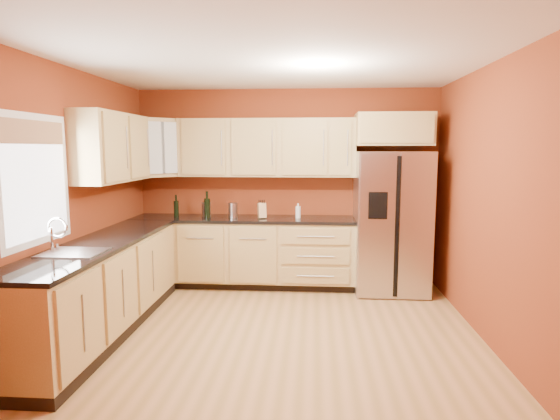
{
  "coord_description": "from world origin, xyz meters",
  "views": [
    {
      "loc": [
        0.38,
        -4.3,
        1.81
      ],
      "look_at": [
        -0.01,
        0.9,
        1.13
      ],
      "focal_mm": 30.0,
      "sensor_mm": 36.0,
      "label": 1
    }
  ],
  "objects_px": {
    "refrigerator": "(391,222)",
    "wine_bottle_a": "(176,206)",
    "canister_left": "(206,210)",
    "knife_block": "(262,211)",
    "soap_dispenser": "(298,211)"
  },
  "relations": [
    {
      "from": "canister_left",
      "to": "wine_bottle_a",
      "type": "xyz_separation_m",
      "value": [
        -0.39,
        -0.05,
        0.05
      ]
    },
    {
      "from": "refrigerator",
      "to": "canister_left",
      "type": "height_order",
      "value": "refrigerator"
    },
    {
      "from": "canister_left",
      "to": "soap_dispenser",
      "type": "xyz_separation_m",
      "value": [
        1.22,
        -0.05,
        0.0
      ]
    },
    {
      "from": "canister_left",
      "to": "knife_block",
      "type": "bearing_deg",
      "value": -6.86
    },
    {
      "from": "refrigerator",
      "to": "soap_dispenser",
      "type": "height_order",
      "value": "refrigerator"
    },
    {
      "from": "refrigerator",
      "to": "wine_bottle_a",
      "type": "distance_m",
      "value": 2.79
    },
    {
      "from": "canister_left",
      "to": "wine_bottle_a",
      "type": "height_order",
      "value": "wine_bottle_a"
    },
    {
      "from": "knife_block",
      "to": "soap_dispenser",
      "type": "xyz_separation_m",
      "value": [
        0.47,
        0.04,
        -0.0
      ]
    },
    {
      "from": "soap_dispenser",
      "to": "knife_block",
      "type": "bearing_deg",
      "value": -174.78
    },
    {
      "from": "refrigerator",
      "to": "soap_dispenser",
      "type": "relative_size",
      "value": 9.29
    },
    {
      "from": "knife_block",
      "to": "soap_dispenser",
      "type": "distance_m",
      "value": 0.47
    },
    {
      "from": "knife_block",
      "to": "canister_left",
      "type": "bearing_deg",
      "value": 155.13
    },
    {
      "from": "canister_left",
      "to": "knife_block",
      "type": "distance_m",
      "value": 0.75
    },
    {
      "from": "canister_left",
      "to": "knife_block",
      "type": "xyz_separation_m",
      "value": [
        0.75,
        -0.09,
        0.0
      ]
    },
    {
      "from": "refrigerator",
      "to": "canister_left",
      "type": "relative_size",
      "value": 9.45
    }
  ]
}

